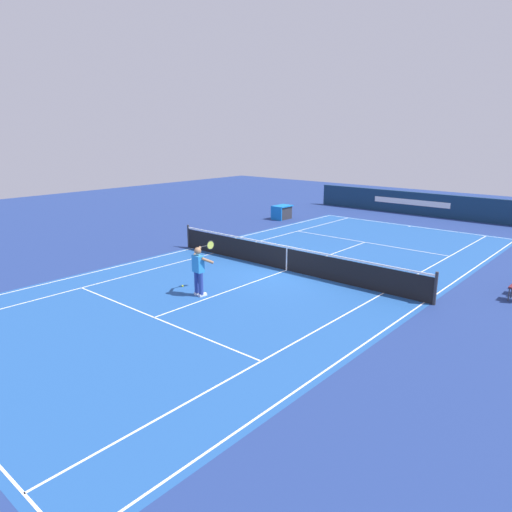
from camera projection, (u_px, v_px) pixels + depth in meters
ground_plane at (287, 270)px, 18.22m from camera, size 60.00×60.00×0.00m
court_slab at (287, 270)px, 18.22m from camera, size 24.20×11.40×0.00m
court_line_markings at (287, 270)px, 18.22m from camera, size 23.85×11.05×0.01m
tennis_net at (287, 258)px, 18.09m from camera, size 0.10×11.70×1.08m
stadium_barrier at (437, 206)px, 29.65m from camera, size 0.26×17.00×1.47m
tennis_player_near at (199, 268)px, 15.17m from camera, size 1.11×0.77×1.70m
tennis_ball at (183, 286)px, 16.24m from camera, size 0.07×0.07×0.07m
equipment_cart_tarped at (282, 212)px, 28.98m from camera, size 1.25×0.84×0.85m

